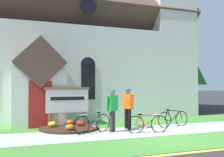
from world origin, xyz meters
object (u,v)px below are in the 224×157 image
roadside_conifer (180,57)px  bicycle_silver (93,123)px  bicycle_red (147,124)px  cyclist_in_yellow_jersey (112,107)px  church_sign (68,101)px  bicycle_orange (173,119)px  cyclist_in_blue_jersey (128,105)px

roadside_conifer → bicycle_silver: bearing=-142.1°
bicycle_red → cyclist_in_yellow_jersey: cyclist_in_yellow_jersey is taller
church_sign → roadside_conifer: bearing=28.4°
bicycle_silver → bicycle_orange: bearing=3.0°
cyclist_in_yellow_jersey → church_sign: bearing=130.6°
bicycle_red → bicycle_silver: bearing=159.8°
bicycle_silver → roadside_conifer: size_ratio=0.26×
bicycle_red → cyclist_in_blue_jersey: bearing=107.5°
bicycle_silver → cyclist_in_yellow_jersey: bearing=-7.1°
bicycle_orange → roadside_conifer: bearing=53.5°
bicycle_orange → cyclist_in_blue_jersey: bearing=175.2°
bicycle_red → bicycle_silver: bicycle_silver is taller
church_sign → cyclist_in_blue_jersey: bearing=-28.5°
bicycle_silver → cyclist_in_yellow_jersey: cyclist_in_yellow_jersey is taller
bicycle_red → bicycle_orange: bicycle_orange is taller
church_sign → bicycle_orange: 4.91m
bicycle_red → roadside_conifer: 10.82m
bicycle_red → cyclist_in_yellow_jersey: bearing=152.4°
bicycle_orange → cyclist_in_yellow_jersey: (-3.06, -0.30, 0.65)m
bicycle_orange → roadside_conifer: (4.92, 6.64, 3.75)m
bicycle_orange → bicycle_red: bearing=-152.3°
cyclist_in_blue_jersey → bicycle_silver: bearing=-167.2°
cyclist_in_blue_jersey → cyclist_in_yellow_jersey: cyclist_in_blue_jersey is taller
church_sign → roadside_conifer: (9.52, 5.14, 2.94)m
church_sign → bicycle_orange: church_sign is taller
roadside_conifer → cyclist_in_blue_jersey: bearing=-137.7°
cyclist_in_yellow_jersey → roadside_conifer: size_ratio=0.28×
cyclist_in_blue_jersey → cyclist_in_yellow_jersey: (-0.89, -0.48, -0.03)m
bicycle_red → roadside_conifer: roadside_conifer is taller
bicycle_silver → bicycle_orange: bicycle_orange is taller
church_sign → cyclist_in_yellow_jersey: (1.54, -1.80, -0.16)m
roadside_conifer → bicycle_red: bearing=-131.6°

